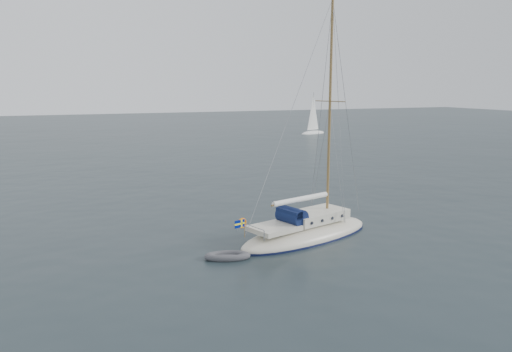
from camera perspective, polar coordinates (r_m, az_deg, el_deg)
name	(u,v)px	position (r m, az deg, el deg)	size (l,w,h in m)	color
ground	(279,255)	(28.44, 2.68, -9.01)	(300.00, 300.00, 0.00)	black
sailboat	(307,220)	(31.24, 5.86, -5.07)	(10.67, 3.19, 15.20)	beige
dinghy	(227,256)	(27.80, -3.29, -9.13)	(2.55, 1.15, 0.37)	#4D4C51
distant_yacht_b	(313,115)	(99.20, 6.54, 6.93)	(6.46, 3.45, 8.56)	white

